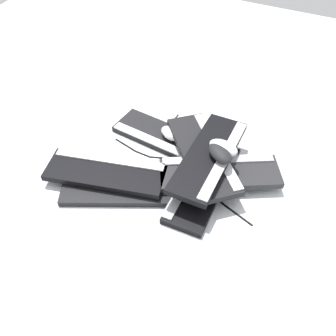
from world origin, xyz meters
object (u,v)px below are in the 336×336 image
keyboard_4 (106,172)px  mouse_3 (177,135)px  keyboard_6 (210,157)px  mouse_0 (220,153)px  keyboard_2 (122,188)px  keyboard_3 (220,172)px  mouse_2 (223,148)px  keyboard_1 (165,138)px  keyboard_5 (203,154)px  mouse_1 (173,133)px  keyboard_0 (202,183)px

keyboard_4 → mouse_3: (0.16, 0.29, 0.01)m
keyboard_6 → mouse_0: (0.04, -0.00, 0.04)m
keyboard_2 → mouse_3: size_ratio=4.20×
keyboard_6 → mouse_3: (-0.18, 0.11, -0.05)m
keyboard_3 → mouse_2: (-0.01, 0.03, 0.10)m
mouse_3 → keyboard_2: bearing=-119.6°
keyboard_1 → keyboard_3: keyboard_3 is taller
keyboard_3 → keyboard_6: (-0.05, 0.00, 0.06)m
keyboard_5 → mouse_2: size_ratio=3.90×
keyboard_3 → keyboard_4: size_ratio=0.99×
mouse_1 → mouse_3: (0.02, -0.00, 0.00)m
keyboard_6 → mouse_0: bearing=-3.5°
mouse_3 → keyboard_1: bearing=165.0°
mouse_2 → keyboard_4: bearing=-140.0°
keyboard_1 → mouse_1: size_ratio=4.13×
mouse_0 → keyboard_3: bearing=-150.5°
keyboard_6 → mouse_0: 0.05m
keyboard_0 → keyboard_2: same height
mouse_0 → keyboard_1: bearing=15.9°
keyboard_1 → mouse_3: (0.06, 0.00, 0.04)m
keyboard_4 → mouse_3: mouse_3 is taller
keyboard_5 → keyboard_6: size_ratio=0.97×
keyboard_2 → mouse_2: mouse_2 is taller
keyboard_1 → keyboard_4: size_ratio=0.98×
mouse_3 → keyboard_0: bearing=-58.2°
keyboard_2 → keyboard_5: keyboard_5 is taller
keyboard_3 → keyboard_4: 0.42m
mouse_2 → keyboard_1: bearing=174.1°
keyboard_0 → mouse_3: (-0.18, 0.16, 0.04)m
mouse_1 → keyboard_6: bearing=-17.3°
keyboard_6 → mouse_3: 0.22m
keyboard_1 → keyboard_2: same height
keyboard_0 → mouse_2: 0.16m
keyboard_4 → keyboard_5: size_ratio=1.08×
keyboard_5 → mouse_1: keyboard_5 is taller
keyboard_0 → keyboard_4: bearing=-159.0°
keyboard_4 → mouse_3: bearing=62.0°
keyboard_0 → mouse_2: bearing=65.5°
keyboard_5 → keyboard_2: bearing=-133.4°
keyboard_0 → keyboard_6: bearing=90.8°
keyboard_3 → keyboard_5: 0.09m
keyboard_1 → keyboard_4: 0.31m
keyboard_4 → mouse_0: mouse_0 is taller
keyboard_2 → keyboard_4: keyboard_4 is taller
keyboard_1 → mouse_1: 0.05m
keyboard_6 → mouse_1: size_ratio=4.00×
keyboard_1 → keyboard_3: 0.30m
keyboard_0 → mouse_1: 0.26m
mouse_3 → mouse_2: bearing=-36.2°
keyboard_3 → keyboard_6: 0.08m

